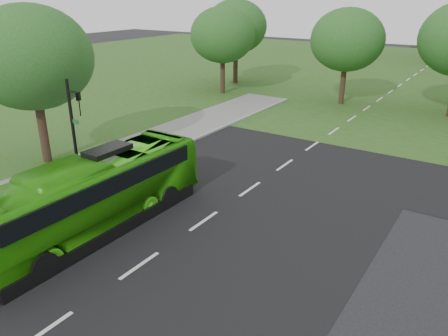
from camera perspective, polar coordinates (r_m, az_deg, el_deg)
name	(u,v)px	position (r m, az deg, el deg)	size (l,w,h in m)	color
ground	(174,242)	(17.82, -6.50, -9.54)	(160.00, 160.00, 0.00)	black
street_surfaces	(350,116)	(36.96, 16.15, 6.59)	(120.00, 120.00, 0.15)	black
tree_park_a	(223,35)	(43.18, -0.19, 16.98)	(6.14, 6.14, 8.16)	black
tree_park_b	(347,40)	(40.11, 15.79, 15.80)	(6.25, 6.25, 8.19)	black
tree_park_f	(236,27)	(48.43, 1.56, 17.98)	(6.54, 6.54, 8.73)	black
tree_side_near	(31,58)	(26.46, -23.87, 13.02)	(6.64, 6.64, 8.82)	black
bus	(91,196)	(18.69, -16.97, -3.48)	(2.59, 11.08, 3.09)	#34AF11
traffic_light	(75,127)	(22.12, -18.87, 5.03)	(0.89, 0.26, 5.57)	black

